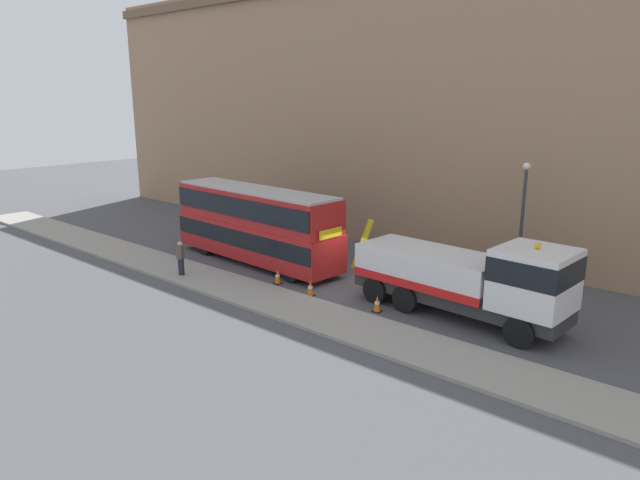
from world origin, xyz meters
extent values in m
plane|color=#4C4C51|center=(0.00, 0.00, 0.00)|extent=(120.00, 120.00, 0.00)
cube|color=gray|center=(0.00, -4.20, 0.07)|extent=(60.00, 2.80, 0.15)
cube|color=#9E7A5B|center=(0.00, 7.77, 8.00)|extent=(60.00, 1.20, 16.00)
cube|color=#2D2D2D|center=(5.47, -0.35, 0.85)|extent=(9.11, 2.71, 0.55)
cube|color=white|center=(8.67, -0.53, 2.28)|extent=(2.74, 2.74, 2.30)
cube|color=black|center=(8.67, -0.53, 2.73)|extent=(2.77, 2.77, 0.90)
cube|color=silver|center=(4.17, -0.27, 1.83)|extent=(6.24, 2.94, 1.40)
cube|color=red|center=(4.17, -0.27, 1.31)|extent=(6.24, 2.99, 0.36)
cylinder|color=#B79914|center=(0.47, -0.07, 2.13)|extent=(1.25, 0.35, 2.52)
sphere|color=orange|center=(8.67, -0.53, 3.55)|extent=(0.24, 0.24, 0.24)
cylinder|color=black|center=(8.83, 0.57, 0.58)|extent=(1.18, 0.40, 1.16)
cylinder|color=black|center=(8.70, -1.64, 0.58)|extent=(1.18, 0.40, 1.16)
cylinder|color=black|center=(3.84, 0.86, 0.58)|extent=(1.18, 0.40, 1.16)
cylinder|color=black|center=(3.71, -1.36, 0.58)|extent=(1.18, 0.40, 1.16)
cylinder|color=black|center=(2.24, 0.95, 0.58)|extent=(1.18, 0.40, 1.16)
cylinder|color=black|center=(2.11, -1.27, 0.58)|extent=(1.18, 0.40, 1.16)
cube|color=#AD1E1E|center=(-6.47, -0.35, 1.29)|extent=(11.12, 3.12, 1.90)
cube|color=#AD1E1E|center=(-6.47, -0.35, 3.09)|extent=(10.90, 3.00, 1.70)
cube|color=black|center=(-6.47, -0.35, 1.54)|extent=(11.02, 3.16, 0.90)
cube|color=black|center=(-6.47, -0.35, 3.19)|extent=(10.80, 3.15, 1.00)
cube|color=#B2B2B2|center=(-6.47, -0.35, 4.00)|extent=(10.67, 2.89, 0.12)
cube|color=yellow|center=(-0.96, -0.66, 2.54)|extent=(0.14, 1.50, 0.44)
cylinder|color=black|center=(-2.52, 0.51, 0.52)|extent=(1.06, 0.36, 1.04)
cylinder|color=black|center=(-2.64, -1.65, 0.52)|extent=(1.06, 0.36, 1.04)
cylinder|color=black|center=(-9.70, 0.92, 0.52)|extent=(1.06, 0.36, 1.04)
cylinder|color=black|center=(-9.83, -1.24, 0.52)|extent=(1.06, 0.36, 1.04)
cylinder|color=#232333|center=(-7.29, -4.68, 0.57)|extent=(0.41, 0.41, 0.85)
cube|color=brown|center=(-7.29, -4.68, 1.31)|extent=(0.43, 0.48, 0.62)
sphere|color=tan|center=(-7.29, -4.68, 1.74)|extent=(0.24, 0.24, 0.24)
cone|color=orange|center=(-2.98, -2.21, 0.36)|extent=(0.32, 0.32, 0.72)
cylinder|color=white|center=(-2.98, -2.21, 0.40)|extent=(0.21, 0.21, 0.10)
cube|color=black|center=(-2.98, -2.21, 0.02)|extent=(0.36, 0.36, 0.04)
cone|color=orange|center=(-0.63, -2.47, 0.36)|extent=(0.32, 0.32, 0.72)
cylinder|color=white|center=(-0.63, -2.47, 0.40)|extent=(0.21, 0.21, 0.10)
cube|color=black|center=(-0.63, -2.47, 0.02)|extent=(0.36, 0.36, 0.04)
cone|color=orange|center=(2.81, -2.11, 0.36)|extent=(0.32, 0.32, 0.72)
cylinder|color=white|center=(2.81, -2.11, 0.40)|extent=(0.21, 0.21, 0.10)
cube|color=black|center=(2.81, -2.11, 0.02)|extent=(0.36, 0.36, 0.04)
cylinder|color=#38383D|center=(5.67, 5.57, 2.75)|extent=(0.16, 0.16, 5.50)
sphere|color=#EAE5C6|center=(5.67, 5.57, 5.65)|extent=(0.36, 0.36, 0.36)
camera|label=1|loc=(15.73, -20.69, 8.77)|focal=32.00mm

